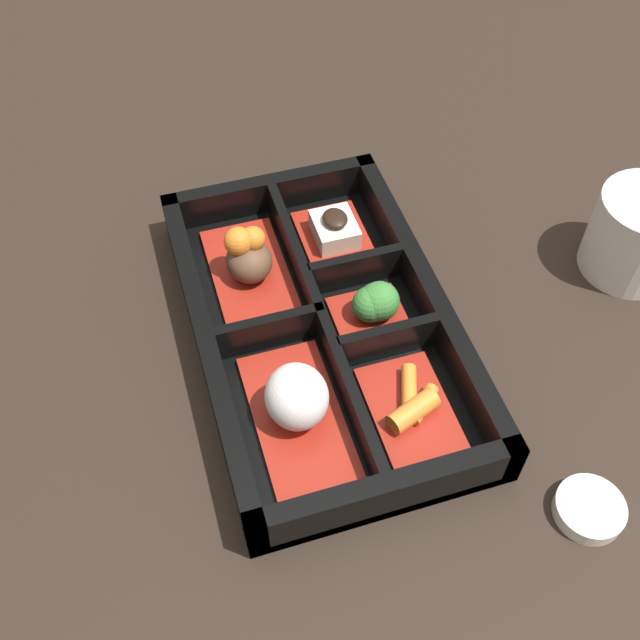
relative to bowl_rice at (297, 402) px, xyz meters
name	(u,v)px	position (x,y,z in m)	size (l,w,h in m)	color
ground_plane	(320,339)	(0.07, -0.04, -0.03)	(3.00, 3.00, 0.00)	black
bento_base	(320,336)	(0.07, -0.04, -0.03)	(0.32, 0.19, 0.01)	black
bento_rim	(322,323)	(0.07, -0.04, -0.01)	(0.32, 0.19, 0.04)	black
bowl_rice	(297,402)	(0.00, 0.00, 0.00)	(0.12, 0.06, 0.05)	maroon
bowl_stew	(249,262)	(0.14, 0.00, 0.00)	(0.12, 0.06, 0.05)	maroon
bowl_carrots	(411,407)	(-0.02, -0.08, -0.02)	(0.09, 0.06, 0.02)	maroon
bowl_greens	(376,306)	(0.07, -0.08, 0.00)	(0.06, 0.06, 0.04)	maroon
bowl_tofu	(335,233)	(0.16, -0.08, -0.01)	(0.08, 0.06, 0.03)	maroon
tea_cup	(640,235)	(0.07, -0.31, 0.01)	(0.08, 0.08, 0.07)	beige
sauce_dish	(589,509)	(-0.12, -0.17, -0.03)	(0.05, 0.05, 0.01)	beige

